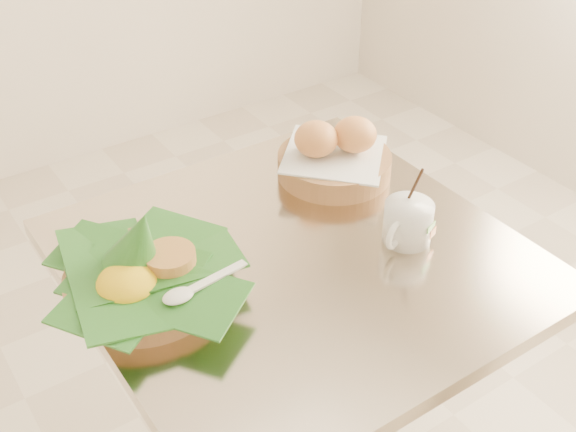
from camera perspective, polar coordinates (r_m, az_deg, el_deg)
cafe_table at (r=1.35m, az=0.67°, el=-10.35°), size 0.70×0.70×0.75m
rice_basket at (r=1.12m, az=-11.39°, el=-4.40°), size 0.30×0.30×0.15m
bread_basket at (r=1.39m, az=3.70°, el=4.74°), size 0.26×0.26×0.11m
coffee_mug at (r=1.23m, az=9.41°, el=-0.45°), size 0.11×0.09×0.14m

